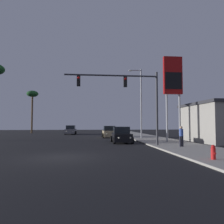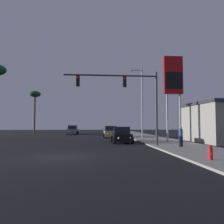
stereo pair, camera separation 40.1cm
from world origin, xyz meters
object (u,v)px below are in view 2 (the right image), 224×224
object	(u,v)px
gas_station_sign	(173,80)
car_tan	(110,132)
traffic_light_mast	(130,92)
pedestrian_on_sidewalk	(181,135)
fire_hydrant	(210,153)
street_lamp	(141,100)
car_black	(122,135)
palm_tree_far	(35,96)
car_grey	(73,130)

from	to	relation	value
gas_station_sign	car_tan	bearing A→B (deg)	121.21
traffic_light_mast	pedestrian_on_sidewalk	world-z (taller)	traffic_light_mast
car_tan	pedestrian_on_sidewalk	xyz separation A→B (m)	(4.57, -14.56, 0.27)
traffic_light_mast	gas_station_sign	world-z (taller)	gas_station_sign
fire_hydrant	street_lamp	bearing A→B (deg)	89.56
car_tan	car_black	size ratio (longest dim) A/B	0.99
traffic_light_mast	palm_tree_far	bearing A→B (deg)	118.58
car_tan	car_black	bearing A→B (deg)	92.97
car_grey	car_black	bearing A→B (deg)	111.24
street_lamp	fire_hydrant	xyz separation A→B (m)	(-0.13, -16.78, -4.63)
car_black	gas_station_sign	world-z (taller)	gas_station_sign
gas_station_sign	pedestrian_on_sidewalk	distance (m)	7.52
traffic_light_mast	gas_station_sign	bearing A→B (deg)	32.11
car_black	car_grey	size ratio (longest dim) A/B	1.00
car_grey	street_lamp	distance (m)	17.94
fire_hydrant	gas_station_sign	bearing A→B (deg)	78.15
palm_tree_far	street_lamp	bearing A→B (deg)	-46.64
traffic_light_mast	car_grey	bearing A→B (deg)	106.90
pedestrian_on_sidewalk	street_lamp	bearing A→B (deg)	95.06
gas_station_sign	fire_hydrant	distance (m)	12.99
pedestrian_on_sidewalk	palm_tree_far	bearing A→B (deg)	122.90
pedestrian_on_sidewalk	car_black	bearing A→B (deg)	125.88
fire_hydrant	pedestrian_on_sidewalk	distance (m)	6.46
pedestrian_on_sidewalk	traffic_light_mast	bearing A→B (deg)	158.06
palm_tree_far	traffic_light_mast	bearing A→B (deg)	-61.42
fire_hydrant	car_black	bearing A→B (deg)	104.28
car_tan	palm_tree_far	xyz separation A→B (m)	(-14.85, 15.46, 7.04)
traffic_light_mast	fire_hydrant	distance (m)	9.46
traffic_light_mast	palm_tree_far	xyz separation A→B (m)	(-15.49, 28.44, 3.03)
car_tan	car_grey	size ratio (longest dim) A/B	0.99
pedestrian_on_sidewalk	fire_hydrant	bearing A→B (deg)	-99.40
car_grey	fire_hydrant	distance (m)	32.54
car_grey	pedestrian_on_sidewalk	distance (m)	26.98
car_black	fire_hydrant	bearing A→B (deg)	106.56
traffic_light_mast	fire_hydrant	bearing A→B (deg)	-70.04
car_grey	traffic_light_mast	distance (m)	24.45
street_lamp	car_black	bearing A→B (deg)	-123.93
car_grey	street_lamp	size ratio (longest dim) A/B	0.48
street_lamp	car_tan	bearing A→B (deg)	131.46
street_lamp	gas_station_sign	xyz separation A→B (m)	(2.22, -5.57, 1.50)
car_tan	traffic_light_mast	distance (m)	13.60
traffic_light_mast	street_lamp	world-z (taller)	street_lamp
car_grey	pedestrian_on_sidewalk	size ratio (longest dim) A/B	2.59
palm_tree_far	car_grey	bearing A→B (deg)	-32.33
car_tan	car_grey	xyz separation A→B (m)	(-6.37, 10.09, 0.00)
gas_station_sign	palm_tree_far	distance (m)	32.62
street_lamp	gas_station_sign	distance (m)	6.18
car_black	traffic_light_mast	world-z (taller)	traffic_light_mast
car_tan	palm_tree_far	world-z (taller)	palm_tree_far
gas_station_sign	car_black	bearing A→B (deg)	171.37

